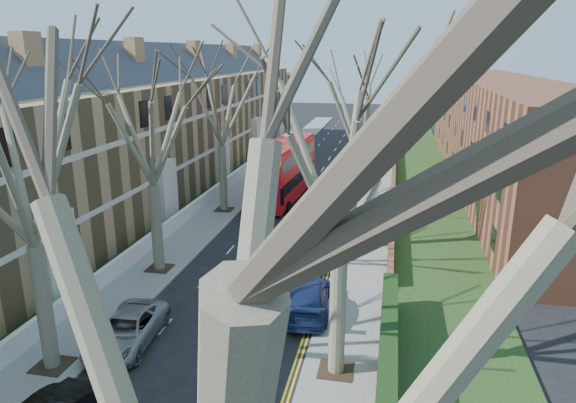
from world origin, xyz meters
The scene contains 17 objects.
pavement_left centered at (-6.00, 39.00, 0.06)m, with size 3.00×102.00×0.12m, color slate.
pavement_right centered at (6.00, 39.00, 0.06)m, with size 3.00×102.00×0.12m, color slate.
terrace_left centered at (-13.65, 31.00, 5.53)m, with size 9.70×78.00×13.60m.
flats_right centered at (17.46, 43.00, 4.98)m, with size 13.97×54.00×10.00m.
front_wall_left centered at (-7.65, 31.00, 0.62)m, with size 0.30×78.00×1.00m.
grass_verge_right centered at (10.50, 39.00, 0.15)m, with size 6.00×102.00×0.06m.
tree_left_mid centered at (-5.70, 6.00, 9.56)m, with size 10.50×10.50×14.71m.
tree_left_far centered at (-5.70, 16.00, 9.24)m, with size 10.15×10.15×14.22m.
tree_left_dist centered at (-5.70, 28.00, 9.56)m, with size 10.50×10.50×14.71m.
tree_right_near centered at (5.70, -6.00, 9.86)m, with size 10.85×10.85×15.20m.
tree_right_mid centered at (5.70, 8.00, 9.56)m, with size 10.50×10.50×14.71m.
tree_right_far centered at (5.70, 22.00, 9.24)m, with size 10.15×10.15×14.22m.
double_decker_bus centered at (-1.64, 32.58, 2.44)m, with size 3.58×12.06×4.95m.
car_left_far centered at (-3.58, 8.29, 0.71)m, with size 2.35×5.09×1.42m, color gray.
car_right_near centered at (3.70, 12.89, 0.79)m, with size 2.21×5.44×1.58m, color navy.
car_right_mid centered at (3.36, 18.79, 0.66)m, with size 1.56×3.88×1.32m, color #9FA3A8.
car_right_far centered at (3.54, 32.94, 0.78)m, with size 1.65×4.72×1.56m, color black.
Camera 1 is at (7.43, -9.92, 12.48)m, focal length 32.00 mm.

